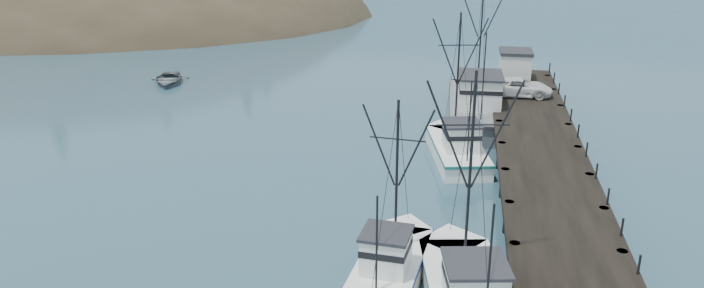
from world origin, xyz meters
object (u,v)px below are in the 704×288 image
at_px(work_vessel, 477,106).
at_px(pier_shed, 515,65).
at_px(pickup_truck, 519,87).
at_px(motorboat, 168,83).
at_px(trawler_mid, 391,264).
at_px(pier, 539,149).
at_px(trawler_far, 456,148).

xyz_separation_m(work_vessel, pier_shed, (3.45, 6.66, 2.19)).
xyz_separation_m(pickup_truck, motorboat, (-35.01, 6.04, -2.78)).
bearing_deg(trawler_mid, motorboat, 128.07).
bearing_deg(pickup_truck, pier, -177.77).
distance_m(pier, trawler_mid, 18.28).
distance_m(pier, pickup_truck, 12.35).
relative_size(pier_shed, motorboat, 0.57).
bearing_deg(pier_shed, pier, -87.73).
bearing_deg(work_vessel, pier_shed, 62.62).
distance_m(trawler_mid, trawler_far, 17.91).
distance_m(work_vessel, pickup_truck, 3.95).
bearing_deg(trawler_mid, pier, 61.33).
bearing_deg(work_vessel, trawler_mid, -99.54).
bearing_deg(work_vessel, pickup_truck, 15.00).
height_order(pier, motorboat, pier).
height_order(trawler_mid, work_vessel, work_vessel).
bearing_deg(pier, motorboat, 152.80).
bearing_deg(trawler_far, pier, -15.84).
bearing_deg(motorboat, pier_shed, -16.54).
distance_m(trawler_mid, work_vessel, 27.75).
bearing_deg(trawler_mid, pier_shed, 76.69).
xyz_separation_m(pier_shed, motorboat, (-34.95, 0.32, -3.42)).
xyz_separation_m(trawler_mid, trawler_far, (3.00, 17.65, 0.00)).
xyz_separation_m(trawler_mid, work_vessel, (4.60, 27.36, 0.41)).
bearing_deg(pier, pickup_truck, 93.04).
xyz_separation_m(work_vessel, pickup_truck, (3.51, 0.94, 1.56)).
bearing_deg(motorboat, pier, -43.21).
relative_size(work_vessel, pickup_truck, 2.92).
bearing_deg(trawler_mid, pickup_truck, 74.02).
bearing_deg(pier_shed, motorboat, 179.47).
xyz_separation_m(work_vessel, motorboat, (-31.50, 6.98, -1.23)).
distance_m(work_vessel, pier_shed, 7.81).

